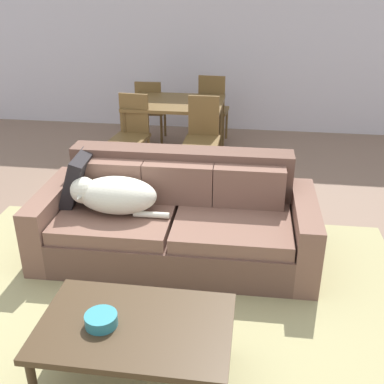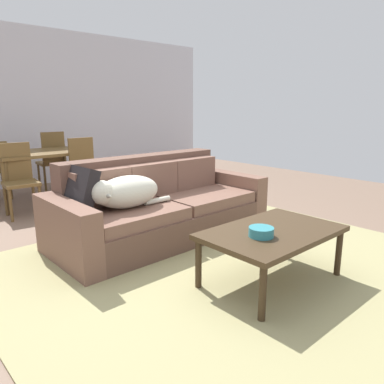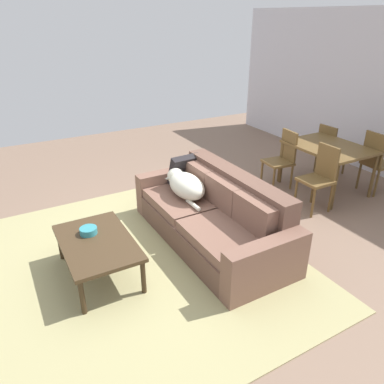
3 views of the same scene
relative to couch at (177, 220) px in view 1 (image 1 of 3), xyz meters
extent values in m
plane|color=#806552|center=(-0.26, -0.30, -0.32)|extent=(10.00, 10.00, 0.00)
cube|color=silver|center=(-0.26, 3.70, 1.03)|extent=(8.00, 0.12, 2.70)
cube|color=tan|center=(0.00, -0.96, -0.31)|extent=(3.77, 3.25, 0.01)
cube|color=brown|center=(0.00, -0.07, -0.16)|extent=(1.94, 1.02, 0.32)
cube|color=brown|center=(-0.48, -0.08, 0.06)|extent=(0.95, 0.96, 0.12)
cube|color=brown|center=(0.48, -0.06, 0.06)|extent=(0.95, 0.96, 0.12)
cube|color=brown|center=(0.00, 0.31, 0.32)|extent=(1.93, 0.27, 0.41)
cube|color=brown|center=(-0.60, 0.11, 0.29)|extent=(0.59, 0.17, 0.35)
cube|color=brown|center=(0.00, 0.12, 0.29)|extent=(0.59, 0.17, 0.35)
cube|color=brown|center=(0.60, 0.13, 0.29)|extent=(0.59, 0.17, 0.35)
cube|color=brown|center=(-1.06, -0.08, -0.03)|extent=(0.20, 0.99, 0.58)
cube|color=brown|center=(1.06, -0.05, -0.03)|extent=(0.20, 0.99, 0.58)
ellipsoid|color=silver|center=(-0.46, -0.14, 0.27)|extent=(0.65, 0.38, 0.30)
sphere|color=silver|center=(-0.74, -0.16, 0.31)|extent=(0.22, 0.22, 0.22)
cone|color=#AAA896|center=(-0.73, -0.26, 0.30)|extent=(0.10, 0.12, 0.10)
cylinder|color=silver|center=(-0.17, -0.21, 0.15)|extent=(0.29, 0.05, 0.05)
cube|color=black|center=(-0.87, 0.04, 0.31)|extent=(0.27, 0.44, 0.44)
cube|color=#43311D|center=(0.01, -1.45, 0.10)|extent=(1.10, 0.71, 0.04)
cylinder|color=#392919|center=(-0.49, -1.15, -0.12)|extent=(0.05, 0.05, 0.40)
cylinder|color=#392919|center=(0.51, -1.15, -0.12)|extent=(0.05, 0.05, 0.40)
cylinder|color=teal|center=(-0.17, -1.49, 0.15)|extent=(0.18, 0.18, 0.07)
cube|color=brown|center=(-0.41, 2.33, 0.40)|extent=(1.21, 0.93, 0.04)
cylinder|color=brown|center=(-0.97, 1.92, 0.03)|extent=(0.05, 0.05, 0.70)
cylinder|color=brown|center=(0.14, 1.92, 0.03)|extent=(0.05, 0.05, 0.70)
cylinder|color=brown|center=(-0.97, 2.75, 0.03)|extent=(0.05, 0.05, 0.70)
cylinder|color=brown|center=(0.14, 2.75, 0.03)|extent=(0.05, 0.05, 0.70)
cube|color=brown|center=(-0.86, 1.73, 0.11)|extent=(0.44, 0.44, 0.04)
cube|color=brown|center=(-0.84, 1.91, 0.37)|extent=(0.36, 0.07, 0.48)
cylinder|color=brown|center=(-1.05, 1.58, -0.11)|extent=(0.04, 0.04, 0.41)
cylinder|color=brown|center=(-0.71, 1.55, -0.11)|extent=(0.04, 0.04, 0.41)
cylinder|color=brown|center=(-1.01, 1.92, -0.11)|extent=(0.04, 0.04, 0.41)
cylinder|color=brown|center=(-0.67, 1.88, -0.11)|extent=(0.04, 0.04, 0.41)
cube|color=brown|center=(0.01, 1.66, 0.14)|extent=(0.40, 0.40, 0.04)
cube|color=brown|center=(0.01, 1.84, 0.39)|extent=(0.36, 0.04, 0.47)
cylinder|color=brown|center=(-0.16, 1.49, -0.10)|extent=(0.04, 0.04, 0.44)
cylinder|color=brown|center=(0.18, 1.49, -0.10)|extent=(0.04, 0.04, 0.44)
cylinder|color=brown|center=(-0.16, 1.83, -0.10)|extent=(0.04, 0.04, 0.44)
cylinder|color=brown|center=(0.18, 1.83, -0.10)|extent=(0.04, 0.04, 0.44)
cube|color=brown|center=(-0.88, 2.97, 0.11)|extent=(0.42, 0.42, 0.04)
cube|color=brown|center=(-0.87, 2.79, 0.35)|extent=(0.36, 0.05, 0.42)
cylinder|color=brown|center=(-0.71, 3.15, -0.11)|extent=(0.04, 0.04, 0.41)
cylinder|color=brown|center=(-1.05, 3.14, -0.11)|extent=(0.04, 0.04, 0.41)
cylinder|color=brown|center=(-0.70, 2.81, -0.11)|extent=(0.04, 0.04, 0.41)
cylinder|color=brown|center=(-1.04, 2.80, -0.11)|extent=(0.04, 0.04, 0.41)
cube|color=brown|center=(0.02, 3.00, 0.14)|extent=(0.43, 0.43, 0.04)
cube|color=brown|center=(0.00, 2.82, 0.41)|extent=(0.36, 0.06, 0.50)
cylinder|color=brown|center=(0.20, 3.16, -0.10)|extent=(0.04, 0.04, 0.44)
cylinder|color=brown|center=(-0.14, 3.19, -0.10)|extent=(0.04, 0.04, 0.44)
cylinder|color=brown|center=(0.17, 2.82, -0.10)|extent=(0.04, 0.04, 0.44)
cylinder|color=brown|center=(-0.17, 2.85, -0.10)|extent=(0.04, 0.04, 0.44)
camera|label=1|loc=(0.62, -3.47, 1.92)|focal=44.00mm
camera|label=2|loc=(-2.24, -3.05, 1.05)|focal=34.24mm
camera|label=3|loc=(3.34, -2.16, 2.23)|focal=34.67mm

